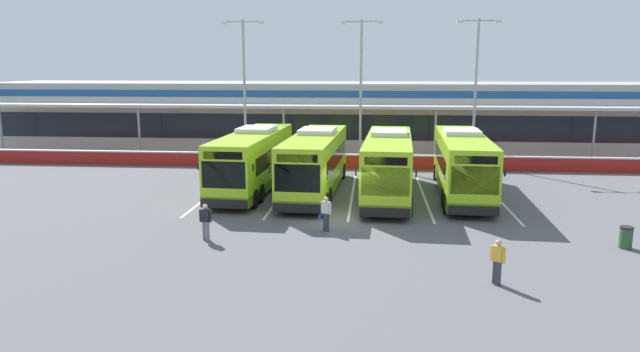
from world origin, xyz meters
name	(u,v)px	position (x,y,z in m)	size (l,w,h in m)	color
ground_plane	(348,219)	(0.00, 0.00, 0.00)	(200.00, 200.00, 0.00)	#56565B
terminal_building	(361,114)	(0.00, 26.91, 3.01)	(70.00, 13.00, 6.00)	beige
red_barrier_wall	(357,161)	(0.00, 14.50, 0.56)	(60.00, 0.40, 1.10)	maroon
coach_bus_leftmost	(253,161)	(-6.11, 6.50, 1.79)	(3.37, 12.26, 3.78)	#9ED11E
coach_bus_left_centre	(315,164)	(-2.25, 5.94, 1.79)	(3.37, 12.26, 3.78)	#9ED11E
coach_bus_centre	(388,166)	(2.07, 5.48, 1.79)	(3.37, 12.26, 3.78)	#9ED11E
coach_bus_right_centre	(462,165)	(6.41, 6.23, 1.79)	(3.37, 12.26, 3.78)	#9ED11E
bay_stripe_far_west	(216,191)	(-8.40, 6.00, 0.00)	(0.14, 13.00, 0.01)	silver
bay_stripe_west	(283,192)	(-4.20, 6.00, 0.00)	(0.14, 13.00, 0.01)	silver
bay_stripe_mid_west	(353,193)	(0.00, 6.00, 0.00)	(0.14, 13.00, 0.01)	silver
bay_stripe_centre	(423,195)	(4.20, 6.00, 0.00)	(0.14, 13.00, 0.01)	silver
bay_stripe_mid_east	(496,196)	(8.40, 6.00, 0.00)	(0.14, 13.00, 0.01)	silver
pedestrian_with_handbag	(326,213)	(-0.95, -2.10, 0.86)	(0.61, 0.53, 1.62)	#33333D
pedestrian_in_dark_coat	(498,260)	(5.53, -8.18, 0.87)	(0.47, 0.42, 1.62)	#33333D
pedestrian_child	(206,221)	(-6.06, -4.02, 0.87)	(0.54, 0.33, 1.62)	slate
lamp_post_west	(244,82)	(-8.84, 16.69, 6.29)	(3.24, 0.28, 11.00)	#9E9EA3
lamp_post_centre	(361,82)	(0.18, 17.39, 6.29)	(3.24, 0.28, 11.00)	#9E9EA3
lamp_post_east	(476,82)	(8.89, 17.39, 6.29)	(3.24, 0.28, 11.00)	#9E9EA3
litter_bin	(626,237)	(11.75, -3.54, 0.47)	(0.54, 0.54, 0.93)	#2D5133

